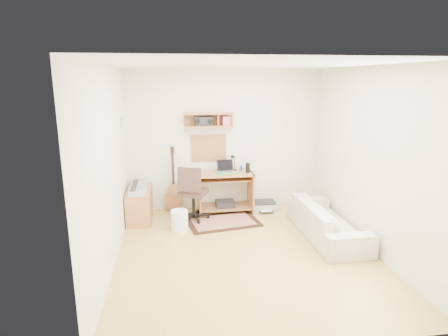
{
  "coord_description": "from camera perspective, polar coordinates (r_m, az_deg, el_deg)",
  "views": [
    {
      "loc": [
        -1.0,
        -4.81,
        2.43
      ],
      "look_at": [
        -0.15,
        1.05,
        1.0
      ],
      "focal_mm": 29.86,
      "sensor_mm": 36.0,
      "label": 1
    }
  ],
  "objects": [
    {
      "name": "right_wall",
      "position": [
        5.68,
        21.55,
        1.15
      ],
      "size": [
        0.01,
        4.0,
        2.6
      ],
      "primitive_type": "cube",
      "color": "silver",
      "rests_on": "ground"
    },
    {
      "name": "boombox",
      "position": [
        6.74,
        -3.16,
        7.18
      ],
      "size": [
        0.31,
        0.14,
        0.16
      ],
      "primitive_type": "cube",
      "color": "black",
      "rests_on": "wall_shelf"
    },
    {
      "name": "wall_shelf",
      "position": [
        6.76,
        -2.28,
        7.37
      ],
      "size": [
        0.9,
        0.25,
        0.26
      ],
      "primitive_type": "cube",
      "color": "#BA7441",
      "rests_on": "back_wall"
    },
    {
      "name": "sofa",
      "position": [
        6.07,
        15.52,
        -6.95
      ],
      "size": [
        0.53,
        1.81,
        0.71
      ],
      "primitive_type": "imported",
      "rotation": [
        0.0,
        0.0,
        1.57
      ],
      "color": "beige",
      "rests_on": "floor"
    },
    {
      "name": "ceiling",
      "position": [
        4.91,
        3.63,
        15.6
      ],
      "size": [
        3.6,
        4.0,
        0.01
      ],
      "primitive_type": "cube",
      "color": "white",
      "rests_on": "ground"
    },
    {
      "name": "pencil_cup",
      "position": [
        6.95,
        2.64,
        -0.03
      ],
      "size": [
        0.06,
        0.06,
        0.09
      ],
      "primitive_type": "cylinder",
      "color": "#2F4A8E",
      "rests_on": "desk"
    },
    {
      "name": "printer",
      "position": [
        7.11,
        6.13,
        -5.75
      ],
      "size": [
        0.44,
        0.34,
        0.16
      ],
      "primitive_type": "cube",
      "rotation": [
        0.0,
        0.0,
        -0.02
      ],
      "color": "#A5A8AA",
      "rests_on": "floor"
    },
    {
      "name": "desk_lamp",
      "position": [
        6.94,
        1.65,
        0.86
      ],
      "size": [
        0.1,
        0.1,
        0.3
      ],
      "primitive_type": null,
      "color": "black",
      "rests_on": "desk"
    },
    {
      "name": "wall_photo",
      "position": [
        6.39,
        -15.39,
        6.73
      ],
      "size": [
        0.02,
        0.2,
        0.15
      ],
      "primitive_type": "cube",
      "color": "#4C8CBF",
      "rests_on": "left_wall"
    },
    {
      "name": "back_wall",
      "position": [
        6.98,
        0.09,
        4.26
      ],
      "size": [
        3.6,
        0.01,
        2.6
      ],
      "primitive_type": "cube",
      "color": "silver",
      "rests_on": "ground"
    },
    {
      "name": "speaker",
      "position": [
        6.81,
        3.66,
        0.06
      ],
      "size": [
        0.08,
        0.08,
        0.18
      ],
      "primitive_type": "cylinder",
      "color": "black",
      "rests_on": "desk"
    },
    {
      "name": "rug",
      "position": [
        6.52,
        -0.17,
        -8.2
      ],
      "size": [
        1.34,
        1.01,
        0.02
      ],
      "primitive_type": "cube",
      "rotation": [
        0.0,
        0.0,
        0.17
      ],
      "color": "tan",
      "rests_on": "floor"
    },
    {
      "name": "left_wall",
      "position": [
        5.0,
        -17.29,
        -0.09
      ],
      "size": [
        0.01,
        4.0,
        2.6
      ],
      "primitive_type": "cube",
      "color": "silver",
      "rests_on": "ground"
    },
    {
      "name": "waste_basket",
      "position": [
        6.19,
        -6.83,
        -7.96
      ],
      "size": [
        0.37,
        0.37,
        0.33
      ],
      "primitive_type": "cylinder",
      "rotation": [
        0.0,
        0.0,
        0.41
      ],
      "color": "white",
      "rests_on": "floor"
    },
    {
      "name": "cork_board",
      "position": [
        6.94,
        -2.33,
        3.11
      ],
      "size": [
        0.64,
        0.03,
        0.49
      ],
      "primitive_type": "cube",
      "color": "tan",
      "rests_on": "back_wall"
    },
    {
      "name": "cabinet",
      "position": [
        6.74,
        -12.81,
        -5.42
      ],
      "size": [
        0.4,
        0.9,
        0.55
      ],
      "primitive_type": "cube",
      "color": "#BA7441",
      "rests_on": "floor"
    },
    {
      "name": "laptop",
      "position": [
        6.77,
        0.4,
        0.21
      ],
      "size": [
        0.33,
        0.33,
        0.23
      ],
      "primitive_type": null,
      "rotation": [
        0.0,
        0.0,
        0.13
      ],
      "color": "silver",
      "rests_on": "desk"
    },
    {
      "name": "task_chair",
      "position": [
        6.51,
        -4.72,
        -3.73
      ],
      "size": [
        0.66,
        0.66,
        1.0
      ],
      "primitive_type": null,
      "rotation": [
        0.0,
        0.0,
        -0.37
      ],
      "color": "#3B2723",
      "rests_on": "floor"
    },
    {
      "name": "music_keyboard",
      "position": [
        6.64,
        -12.95,
        -2.87
      ],
      "size": [
        0.27,
        0.86,
        0.08
      ],
      "primitive_type": "cube",
      "color": "#B2B5BA",
      "rests_on": "cabinet"
    },
    {
      "name": "guitar",
      "position": [
        6.91,
        -7.76,
        -1.8
      ],
      "size": [
        0.34,
        0.23,
        1.22
      ],
      "primitive_type": null,
      "rotation": [
        0.0,
        0.0,
        -0.07
      ],
      "color": "#965B2E",
      "rests_on": "floor"
    },
    {
      "name": "floor",
      "position": [
        5.48,
        3.21,
        -12.82
      ],
      "size": [
        3.6,
        4.0,
        0.01
      ],
      "primitive_type": "cube",
      "color": "tan",
      "rests_on": "ground"
    },
    {
      "name": "desk",
      "position": [
        6.92,
        0.19,
        -3.7
      ],
      "size": [
        1.0,
        0.55,
        0.75
      ],
      "primitive_type": null,
      "color": "#BA7441",
      "rests_on": "floor"
    }
  ]
}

